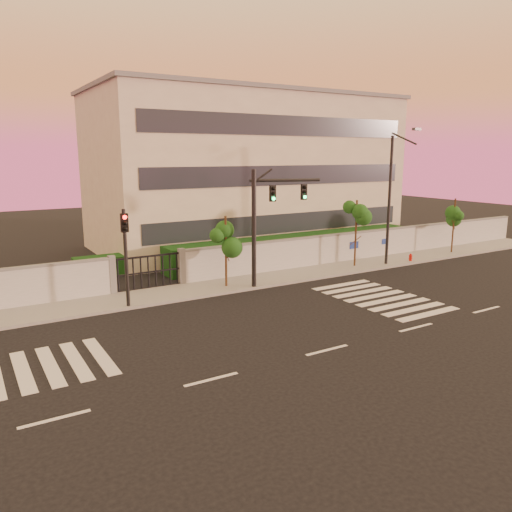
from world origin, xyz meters
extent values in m
plane|color=black|center=(0.00, 0.00, 0.00)|extent=(120.00, 120.00, 0.00)
cube|color=gray|center=(0.00, 10.50, 0.07)|extent=(60.00, 3.00, 0.15)
cube|color=#AAACB1|center=(14.50, 12.00, 1.00)|extent=(31.00, 0.30, 2.00)
cube|color=slate|center=(14.50, 12.00, 2.06)|extent=(31.00, 0.36, 0.12)
cube|color=slate|center=(-5.00, 12.00, 1.10)|extent=(0.35, 0.35, 2.20)
cube|color=slate|center=(-1.00, 12.00, 1.10)|extent=(0.35, 0.35, 2.20)
cube|color=#10340F|center=(9.00, 14.50, 0.90)|extent=(20.00, 2.00, 1.80)
cube|color=#10340F|center=(-3.00, 17.00, 0.60)|extent=(6.00, 1.50, 1.20)
cube|color=beige|center=(9.00, 22.00, 6.00)|extent=(24.00, 12.00, 12.00)
cube|color=#262D38|center=(9.00, 15.98, 2.50)|extent=(22.00, 0.08, 1.40)
cube|color=#262D38|center=(9.00, 15.98, 6.00)|extent=(22.00, 0.08, 1.40)
cube|color=#262D38|center=(9.00, 15.98, 9.50)|extent=(22.00, 0.08, 1.40)
cube|color=slate|center=(9.00, 22.00, 12.10)|extent=(24.40, 12.40, 0.30)
cube|color=silver|center=(-10.40, 4.00, 0.01)|extent=(0.50, 4.00, 0.02)
cube|color=silver|center=(-9.50, 4.00, 0.01)|extent=(0.50, 4.00, 0.02)
cube|color=silver|center=(-8.60, 4.00, 0.01)|extent=(0.50, 4.00, 0.02)
cube|color=silver|center=(-7.70, 4.00, 0.01)|extent=(0.50, 4.00, 0.02)
cube|color=silver|center=(7.00, 1.00, 0.01)|extent=(4.00, 0.50, 0.02)
cube|color=silver|center=(7.00, 1.90, 0.01)|extent=(4.00, 0.50, 0.02)
cube|color=silver|center=(7.00, 2.80, 0.01)|extent=(4.00, 0.50, 0.02)
cube|color=silver|center=(7.00, 3.70, 0.01)|extent=(4.00, 0.50, 0.02)
cube|color=silver|center=(7.00, 4.60, 0.01)|extent=(4.00, 0.50, 0.02)
cube|color=silver|center=(7.00, 5.50, 0.01)|extent=(4.00, 0.50, 0.02)
cube|color=silver|center=(7.00, 6.40, 0.01)|extent=(4.00, 0.50, 0.02)
cube|color=silver|center=(7.00, 7.30, 0.01)|extent=(4.00, 0.50, 0.02)
cube|color=silver|center=(-10.00, 0.00, 0.01)|extent=(2.00, 0.15, 0.01)
cube|color=silver|center=(-5.00, 0.00, 0.01)|extent=(2.00, 0.15, 0.01)
cube|color=silver|center=(0.00, 0.00, 0.01)|extent=(2.00, 0.15, 0.01)
cube|color=silver|center=(5.00, 0.00, 0.01)|extent=(2.00, 0.15, 0.01)
cube|color=silver|center=(10.00, 0.00, 0.01)|extent=(2.00, 0.15, 0.01)
cylinder|color=#382314|center=(0.92, 10.16, 2.07)|extent=(0.13, 0.13, 4.14)
sphere|color=#164F18|center=(0.92, 10.16, 3.31)|extent=(1.17, 1.17, 1.17)
sphere|color=#164F18|center=(1.30, 10.37, 2.69)|extent=(0.90, 0.90, 0.90)
sphere|color=#164F18|center=(0.60, 10.00, 2.90)|extent=(0.85, 0.85, 0.85)
cylinder|color=#382314|center=(10.75, 10.35, 2.27)|extent=(0.13, 0.13, 4.55)
sphere|color=#164F18|center=(10.75, 10.35, 3.64)|extent=(1.15, 1.15, 1.15)
sphere|color=#164F18|center=(11.12, 10.56, 2.96)|extent=(0.88, 0.88, 0.88)
sphere|color=#164F18|center=(10.44, 10.20, 3.18)|extent=(0.84, 0.84, 0.84)
cylinder|color=#382314|center=(20.35, 10.10, 2.12)|extent=(0.12, 0.12, 4.25)
sphere|color=#164F18|center=(20.35, 10.10, 3.40)|extent=(1.08, 1.08, 1.08)
sphere|color=#164F18|center=(20.69, 10.30, 2.76)|extent=(0.83, 0.83, 0.83)
sphere|color=#164F18|center=(20.05, 9.96, 2.97)|extent=(0.79, 0.79, 0.79)
cylinder|color=black|center=(2.21, 9.25, 3.35)|extent=(0.26, 0.26, 6.70)
cylinder|color=black|center=(4.27, 9.25, 6.05)|extent=(3.97, 1.39, 0.17)
cube|color=black|center=(3.40, 9.20, 5.35)|extent=(0.38, 0.19, 0.97)
sphere|color=#0CF259|center=(3.40, 9.09, 5.05)|extent=(0.22, 0.22, 0.22)
cube|color=black|center=(5.56, 9.20, 5.35)|extent=(0.38, 0.19, 0.97)
sphere|color=#0CF259|center=(5.56, 9.09, 5.05)|extent=(0.22, 0.22, 0.22)
cylinder|color=black|center=(-5.01, 9.26, 2.47)|extent=(0.18, 0.18, 4.94)
cube|color=black|center=(-5.01, 9.21, 4.28)|extent=(0.38, 0.20, 0.99)
sphere|color=red|center=(-5.01, 9.10, 4.59)|extent=(0.22, 0.22, 0.22)
cylinder|color=black|center=(13.02, 9.71, 4.34)|extent=(0.20, 0.20, 8.69)
cylinder|color=black|center=(13.02, 8.73, 8.47)|extent=(0.11, 2.08, 0.84)
cube|color=#3F3F44|center=(13.02, 7.75, 9.01)|extent=(0.54, 0.27, 0.16)
cylinder|color=#AC120B|center=(15.17, 9.49, 0.22)|extent=(0.20, 0.20, 0.44)
cylinder|color=#AC120B|center=(15.17, 9.49, 0.49)|extent=(0.25, 0.25, 0.09)
sphere|color=#AC120B|center=(15.17, 9.49, 0.59)|extent=(0.16, 0.16, 0.16)
cylinder|color=#AC120B|center=(15.17, 9.49, 0.31)|extent=(0.26, 0.14, 0.09)
camera|label=1|loc=(-11.81, -14.23, 7.49)|focal=35.00mm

